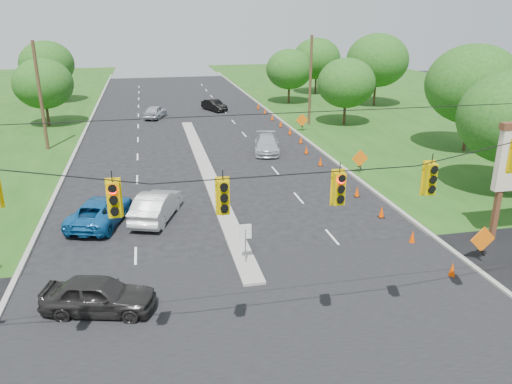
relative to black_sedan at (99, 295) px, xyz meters
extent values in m
plane|color=black|center=(6.29, -3.45, -0.74)|extent=(160.00, 160.00, 0.00)
cube|color=black|center=(6.29, -3.45, -0.74)|extent=(160.00, 14.00, 0.02)
cube|color=gray|center=(-3.81, 26.55, -0.74)|extent=(0.25, 110.00, 0.16)
cube|color=gray|center=(16.39, 26.55, -0.74)|extent=(0.25, 110.00, 0.16)
cube|color=gray|center=(6.29, 17.55, -0.74)|extent=(1.00, 34.00, 0.18)
cylinder|color=gray|center=(6.29, 2.55, 0.16)|extent=(0.06, 0.06, 1.80)
cube|color=white|center=(6.29, 2.55, 0.96)|extent=(0.55, 0.04, 0.70)
cylinder|color=black|center=(6.29, -4.45, 6.26)|extent=(24.00, 0.04, 0.04)
cube|color=#F7CD00|center=(1.29, -4.45, 5.48)|extent=(0.34, 0.24, 1.00)
cube|color=#F7CD00|center=(4.29, -4.45, 5.31)|extent=(0.34, 0.24, 1.00)
cube|color=#F7CD00|center=(7.79, -4.45, 5.31)|extent=(0.34, 0.24, 1.00)
cube|color=#F7CD00|center=(10.79, -4.45, 5.40)|extent=(0.34, 0.24, 1.00)
cylinder|color=#422D1C|center=(-6.21, 26.55, 3.76)|extent=(0.28, 0.28, 9.00)
cylinder|color=#422D1C|center=(18.79, 31.55, 3.76)|extent=(0.28, 0.28, 9.00)
cube|color=#59331E|center=(19.19, 2.55, 1.46)|extent=(0.25, 0.25, 4.40)
cone|color=#EB4000|center=(15.00, -0.45, -0.39)|extent=(0.32, 0.32, 0.70)
cone|color=#EB4000|center=(15.00, 3.05, -0.39)|extent=(0.32, 0.32, 0.70)
cone|color=#EB4000|center=(15.00, 6.55, -0.39)|extent=(0.32, 0.32, 0.70)
cone|color=#EB4000|center=(15.00, 10.05, -0.39)|extent=(0.32, 0.32, 0.70)
cone|color=#EB4000|center=(15.00, 13.55, -0.39)|extent=(0.32, 0.32, 0.70)
cone|color=#EB4000|center=(15.00, 17.05, -0.39)|extent=(0.32, 0.32, 0.70)
cone|color=#EB4000|center=(15.00, 20.55, -0.39)|extent=(0.32, 0.32, 0.70)
cone|color=#EB4000|center=(15.60, 24.05, -0.39)|extent=(0.32, 0.32, 0.70)
cone|color=#EB4000|center=(15.60, 27.55, -0.39)|extent=(0.32, 0.32, 0.70)
cone|color=#EB4000|center=(15.60, 31.05, -0.39)|extent=(0.32, 0.32, 0.70)
cone|color=#EB4000|center=(15.60, 34.55, -0.39)|extent=(0.32, 0.32, 0.70)
cone|color=#EB4000|center=(15.60, 38.05, -0.39)|extent=(0.32, 0.32, 0.70)
cone|color=#EB4000|center=(15.60, 41.55, -0.39)|extent=(0.32, 0.32, 0.70)
cube|color=black|center=(17.09, 0.55, -0.19)|extent=(0.06, 0.58, 0.26)
cube|color=black|center=(17.09, 0.55, -0.19)|extent=(0.06, 0.58, 0.26)
cube|color=orange|center=(17.09, 0.55, 0.41)|extent=(1.27, 0.05, 1.27)
cube|color=black|center=(17.09, 14.55, -0.19)|extent=(0.06, 0.58, 0.26)
cube|color=black|center=(17.09, 14.55, -0.19)|extent=(0.06, 0.58, 0.26)
cube|color=orange|center=(17.09, 14.55, 0.41)|extent=(1.27, 0.05, 1.27)
cube|color=black|center=(17.09, 28.55, -0.19)|extent=(0.06, 0.58, 0.26)
cube|color=black|center=(17.09, 28.55, -0.19)|extent=(0.06, 0.58, 0.26)
cube|color=orange|center=(17.09, 28.55, 0.41)|extent=(1.27, 0.05, 1.27)
cylinder|color=black|center=(-7.71, 36.55, 0.52)|extent=(0.28, 0.28, 2.52)
ellipsoid|color=#194C14|center=(-7.71, 36.55, 3.60)|extent=(5.88, 5.88, 5.04)
cylinder|color=black|center=(-9.71, 51.55, 0.70)|extent=(0.28, 0.28, 2.88)
ellipsoid|color=#194C14|center=(-9.71, 51.55, 4.22)|extent=(6.72, 6.72, 5.76)
cylinder|color=black|center=(24.29, 8.55, 0.70)|extent=(0.28, 0.28, 2.88)
cylinder|color=black|center=(28.29, 18.55, 0.88)|extent=(0.28, 0.28, 3.24)
ellipsoid|color=#194C14|center=(28.29, 18.55, 4.84)|extent=(7.56, 7.56, 6.48)
cylinder|color=black|center=(22.29, 30.55, 0.52)|extent=(0.28, 0.28, 2.52)
ellipsoid|color=#194C14|center=(22.29, 30.55, 3.60)|extent=(5.88, 5.88, 5.04)
cylinder|color=black|center=(30.29, 40.55, 0.88)|extent=(0.28, 0.28, 3.24)
ellipsoid|color=#194C14|center=(30.29, 40.55, 4.84)|extent=(7.56, 7.56, 6.48)
cylinder|color=black|center=(26.29, 51.55, 0.70)|extent=(0.28, 0.28, 2.88)
ellipsoid|color=#194C14|center=(26.29, 51.55, 4.22)|extent=(6.72, 6.72, 5.76)
cylinder|color=black|center=(20.29, 44.55, 0.52)|extent=(0.28, 0.28, 2.52)
ellipsoid|color=#194C14|center=(20.29, 44.55, 3.60)|extent=(5.88, 5.88, 5.04)
imported|color=black|center=(0.00, 0.00, 0.00)|extent=(4.65, 2.80, 1.48)
imported|color=#BABABA|center=(2.47, 9.09, 0.06)|extent=(3.24, 5.18, 1.61)
imported|color=#135899|center=(-0.59, 9.10, -0.02)|extent=(3.81, 5.67, 1.44)
imported|color=#A7AAB2|center=(11.90, 21.76, -0.04)|extent=(2.90, 5.12, 1.40)
imported|color=#A4A6B1|center=(3.18, 38.49, -0.03)|extent=(3.00, 4.49, 1.42)
imported|color=black|center=(10.19, 41.60, -0.09)|extent=(2.86, 4.20, 1.31)
camera|label=1|loc=(2.36, -17.68, 10.26)|focal=35.00mm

